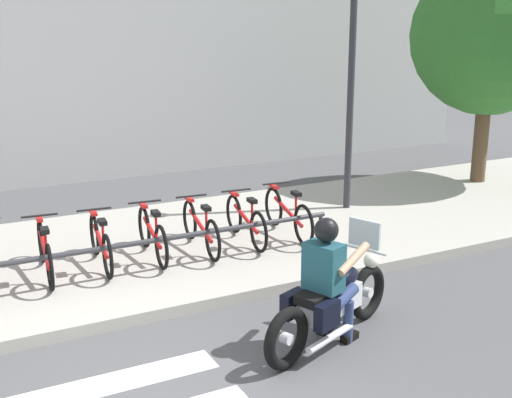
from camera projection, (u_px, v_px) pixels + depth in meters
name	position (u px, v px, depth m)	size (l,w,h in m)	color
sidewalk	(51.00, 267.00, 9.34)	(24.00, 4.40, 0.15)	#A8A399
crosswalk_stripe_3	(78.00, 391.00, 6.36)	(2.80, 0.40, 0.01)	white
motorcycle	(331.00, 302.00, 7.24)	(2.09, 0.99, 1.25)	black
rider	(328.00, 272.00, 7.09)	(0.75, 0.69, 1.45)	#1E4C59
bicycle_2	(45.00, 251.00, 8.75)	(0.48, 1.69, 0.74)	black
bicycle_3	(101.00, 243.00, 9.07)	(0.48, 1.60, 0.74)	black
bicycle_4	(152.00, 235.00, 9.40)	(0.48, 1.60, 0.75)	black
bicycle_5	(201.00, 228.00, 9.73)	(0.48, 1.69, 0.74)	black
bicycle_6	(246.00, 221.00, 10.06)	(0.48, 1.62, 0.75)	black
bicycle_7	(288.00, 214.00, 10.39)	(0.48, 1.73, 0.77)	black
bike_rack	(139.00, 245.00, 8.74)	(5.77, 0.07, 0.49)	#333338
street_lamp	(352.00, 65.00, 11.36)	(0.28, 0.28, 4.45)	#2D2D33
tree_near_rack	(490.00, 36.00, 13.20)	(3.16, 3.16, 4.70)	brown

